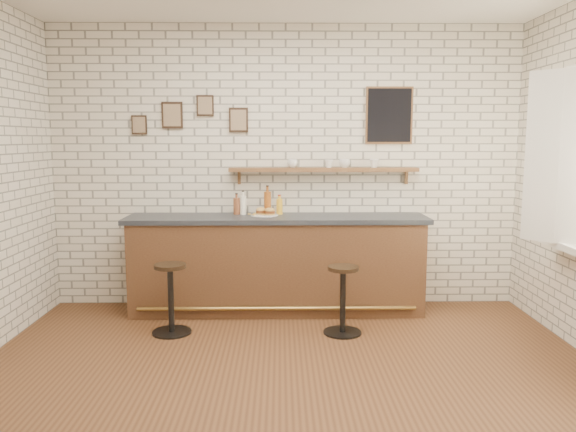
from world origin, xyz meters
name	(u,v)px	position (x,y,z in m)	size (l,w,h in m)	color
ground	(288,378)	(0.00, 0.00, 0.00)	(5.00, 5.00, 0.00)	brown
bar_counter	(277,264)	(-0.10, 1.70, 0.51)	(3.10, 0.65, 1.01)	brown
sandwich_plate	(265,215)	(-0.22, 1.74, 1.02)	(0.28, 0.28, 0.01)	white
ciabatta_sandwich	(265,211)	(-0.21, 1.74, 1.06)	(0.23, 0.17, 0.07)	#DCAD5A
potato_chips	(263,214)	(-0.24, 1.73, 1.02)	(0.27, 0.19, 0.00)	gold
bitters_bottle_brown	(237,206)	(-0.52, 1.85, 1.10)	(0.07, 0.07, 0.22)	brown
bitters_bottle_white	(243,205)	(-0.45, 1.85, 1.11)	(0.07, 0.07, 0.25)	white
bitters_bottle_amber	(268,202)	(-0.19, 1.85, 1.14)	(0.07, 0.07, 0.31)	#984E18
condiment_bottle_yellow	(279,206)	(-0.07, 1.85, 1.10)	(0.07, 0.07, 0.21)	yellow
bar_stool_left	(171,296)	(-1.08, 1.02, 0.35)	(0.37, 0.37, 0.66)	black
bar_stool_right	(343,298)	(0.52, 0.99, 0.34)	(0.36, 0.36, 0.64)	black
wall_shelf	(323,170)	(0.40, 1.90, 1.48)	(2.00, 0.18, 0.18)	brown
shelf_cup_a	(293,164)	(0.07, 1.90, 1.54)	(0.11, 0.11, 0.09)	white
shelf_cup_b	(329,164)	(0.46, 1.90, 1.54)	(0.09, 0.09, 0.08)	white
shelf_cup_c	(345,163)	(0.62, 1.90, 1.55)	(0.12, 0.12, 0.09)	white
shelf_cup_d	(374,163)	(0.94, 1.90, 1.55)	(0.10, 0.10, 0.09)	white
back_wall_decor	(307,116)	(0.23, 1.98, 2.05)	(2.96, 0.02, 0.56)	black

